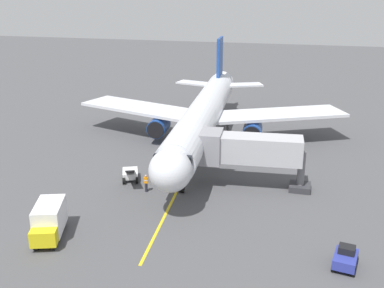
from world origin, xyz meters
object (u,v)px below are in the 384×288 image
(box_truck_portside, at_px, (49,221))
(ground_crew_wing_walker, at_px, (245,127))
(belt_loader_starboard_side, at_px, (130,174))
(jet_bridge, at_px, (242,150))
(tug_near_nose, at_px, (345,258))
(ground_crew_marshaller, at_px, (146,183))
(airplane, at_px, (204,114))

(box_truck_portside, bearing_deg, ground_crew_wing_walker, -108.94)
(ground_crew_wing_walker, distance_m, belt_loader_starboard_side, 20.67)
(jet_bridge, height_order, tug_near_nose, jet_bridge)
(ground_crew_marshaller, height_order, tug_near_nose, ground_crew_marshaller)
(airplane, height_order, ground_crew_marshaller, airplane)
(belt_loader_starboard_side, bearing_deg, ground_crew_wing_walker, -115.07)
(ground_crew_wing_walker, bearing_deg, jet_bridge, 97.21)
(belt_loader_starboard_side, bearing_deg, airplane, -110.71)
(jet_bridge, xyz_separation_m, tug_near_nose, (-9.18, 11.90, -3.06))
(jet_bridge, xyz_separation_m, ground_crew_wing_walker, (2.18, -17.25, -2.88))
(ground_crew_wing_walker, relative_size, belt_loader_starboard_side, 0.36)
(box_truck_portside, distance_m, belt_loader_starboard_side, 12.17)
(jet_bridge, height_order, box_truck_portside, jet_bridge)
(jet_bridge, xyz_separation_m, box_truck_portside, (12.73, 13.50, -2.38))
(ground_crew_marshaller, relative_size, belt_loader_starboard_side, 0.36)
(jet_bridge, bearing_deg, box_truck_portside, 46.68)
(ground_crew_marshaller, xyz_separation_m, tug_near_nose, (-17.63, 8.27, -0.18))
(box_truck_portside, height_order, belt_loader_starboard_side, box_truck_portside)
(airplane, relative_size, ground_crew_wing_walker, 23.60)
(tug_near_nose, bearing_deg, airplane, -55.70)
(ground_crew_wing_walker, height_order, tug_near_nose, ground_crew_wing_walker)
(belt_loader_starboard_side, bearing_deg, box_truck_portside, 81.53)
(jet_bridge, bearing_deg, belt_loader_starboard_side, 7.70)
(ground_crew_marshaller, distance_m, box_truck_portside, 10.76)
(jet_bridge, bearing_deg, ground_crew_wing_walker, -82.79)
(airplane, xyz_separation_m, jet_bridge, (-6.30, 10.79, -0.24))
(airplane, relative_size, box_truck_portside, 8.09)
(airplane, height_order, box_truck_portside, airplane)
(tug_near_nose, bearing_deg, belt_loader_starboard_side, -27.39)
(belt_loader_starboard_side, bearing_deg, tug_near_nose, 152.61)
(airplane, distance_m, ground_crew_marshaller, 14.91)
(tug_near_nose, bearing_deg, ground_crew_marshaller, -25.13)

